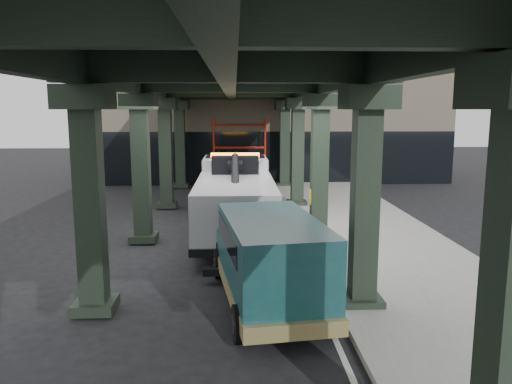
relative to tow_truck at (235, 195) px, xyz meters
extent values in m
plane|color=black|center=(0.26, -3.05, -1.44)|extent=(90.00, 90.00, 0.00)
cube|color=gray|center=(4.76, -1.05, -1.36)|extent=(5.00, 40.00, 0.15)
cube|color=silver|center=(1.96, -1.05, -1.43)|extent=(0.12, 38.00, 0.01)
cube|color=black|center=(2.86, -7.05, 1.06)|extent=(0.55, 0.55, 5.00)
cube|color=black|center=(2.86, -7.05, 3.31)|extent=(1.10, 1.10, 0.50)
cube|color=black|center=(2.86, -7.05, -1.26)|extent=(0.90, 0.90, 0.24)
cube|color=black|center=(2.86, -1.05, 1.06)|extent=(0.55, 0.55, 5.00)
cube|color=black|center=(2.86, -1.05, 3.31)|extent=(1.10, 1.10, 0.50)
cube|color=black|center=(2.86, -1.05, -1.26)|extent=(0.90, 0.90, 0.24)
cube|color=black|center=(2.86, 4.95, 1.06)|extent=(0.55, 0.55, 5.00)
cube|color=black|center=(2.86, 4.95, 3.31)|extent=(1.10, 1.10, 0.50)
cube|color=black|center=(2.86, 4.95, -1.26)|extent=(0.90, 0.90, 0.24)
cube|color=black|center=(2.86, 10.95, 1.06)|extent=(0.55, 0.55, 5.00)
cube|color=black|center=(2.86, 10.95, 3.31)|extent=(1.10, 1.10, 0.50)
cube|color=black|center=(2.86, 10.95, -1.26)|extent=(0.90, 0.90, 0.24)
cube|color=black|center=(-3.14, -7.05, 1.06)|extent=(0.55, 0.55, 5.00)
cube|color=black|center=(-3.14, -7.05, 3.31)|extent=(1.10, 1.10, 0.50)
cube|color=black|center=(-3.14, -7.05, -1.26)|extent=(0.90, 0.90, 0.24)
cube|color=black|center=(-3.14, -1.05, 1.06)|extent=(0.55, 0.55, 5.00)
cube|color=black|center=(-3.14, -1.05, 3.31)|extent=(1.10, 1.10, 0.50)
cube|color=black|center=(-3.14, -1.05, -1.26)|extent=(0.90, 0.90, 0.24)
cube|color=black|center=(-3.14, 4.95, 1.06)|extent=(0.55, 0.55, 5.00)
cube|color=black|center=(-3.14, 4.95, 3.31)|extent=(1.10, 1.10, 0.50)
cube|color=black|center=(-3.14, 4.95, -1.26)|extent=(0.90, 0.90, 0.24)
cube|color=black|center=(-3.14, 10.95, 1.06)|extent=(0.55, 0.55, 5.00)
cube|color=black|center=(-3.14, 10.95, 3.31)|extent=(1.10, 1.10, 0.50)
cube|color=black|center=(-3.14, 10.95, -1.26)|extent=(0.90, 0.90, 0.24)
cube|color=black|center=(2.86, -1.05, 4.11)|extent=(0.35, 32.00, 1.10)
cube|color=black|center=(-3.14, -1.05, 4.11)|extent=(0.35, 32.00, 1.10)
cube|color=black|center=(-0.14, -1.05, 4.11)|extent=(0.35, 32.00, 1.10)
cube|color=black|center=(-0.14, -1.05, 4.81)|extent=(7.40, 32.00, 0.30)
cube|color=#C6B793|center=(2.26, 16.95, 2.56)|extent=(22.00, 10.00, 8.00)
cylinder|color=red|center=(-1.24, 11.85, 0.56)|extent=(0.08, 0.08, 4.00)
cylinder|color=red|center=(-1.24, 11.05, 0.56)|extent=(0.08, 0.08, 4.00)
cylinder|color=red|center=(1.76, 11.85, 0.56)|extent=(0.08, 0.08, 4.00)
cylinder|color=red|center=(1.76, 11.05, 0.56)|extent=(0.08, 0.08, 4.00)
cylinder|color=red|center=(0.26, 11.85, -0.44)|extent=(3.00, 0.08, 0.08)
cylinder|color=red|center=(0.26, 11.85, 0.86)|extent=(3.00, 0.08, 0.08)
cylinder|color=red|center=(0.26, 11.85, 2.16)|extent=(3.00, 0.08, 0.08)
cube|color=black|center=(0.00, -0.55, -0.69)|extent=(1.07, 7.98, 0.27)
cube|color=silver|center=(0.00, 2.16, 0.21)|extent=(2.50, 2.55, 1.91)
cube|color=silver|center=(0.00, 3.28, -0.32)|extent=(2.50, 0.75, 0.96)
cube|color=black|center=(0.00, 2.42, 0.74)|extent=(2.34, 1.38, 0.90)
cube|color=silver|center=(0.00, -1.78, 0.00)|extent=(2.56, 5.32, 1.49)
cube|color=orange|center=(0.00, 1.95, 1.28)|extent=(1.91, 0.30, 0.17)
cube|color=black|center=(0.00, 0.35, 1.06)|extent=(1.70, 0.64, 0.64)
cylinder|color=black|center=(0.00, -1.56, 0.80)|extent=(0.26, 3.72, 1.43)
cube|color=black|center=(0.00, -4.49, -1.06)|extent=(0.32, 1.49, 0.19)
cube|color=black|center=(0.00, -5.23, -1.12)|extent=(1.70, 0.27, 0.19)
cylinder|color=black|center=(-1.17, 2.48, -0.85)|extent=(0.37, 1.17, 1.17)
cylinder|color=silver|center=(-1.17, 2.48, -0.85)|extent=(0.42, 0.64, 0.64)
cylinder|color=black|center=(1.17, 2.48, -0.85)|extent=(0.37, 1.17, 1.17)
cylinder|color=silver|center=(1.17, 2.48, -0.85)|extent=(0.42, 0.64, 0.64)
cylinder|color=black|center=(-1.17, -1.03, -0.85)|extent=(0.37, 1.17, 1.17)
cylinder|color=silver|center=(-1.17, -1.03, -0.85)|extent=(0.42, 0.64, 0.64)
cylinder|color=black|center=(1.17, -1.03, -0.85)|extent=(0.37, 1.17, 1.17)
cylinder|color=silver|center=(1.17, -1.03, -0.85)|extent=(0.42, 0.64, 0.64)
cylinder|color=black|center=(-1.17, -2.41, -0.85)|extent=(0.37, 1.17, 1.17)
cylinder|color=silver|center=(-1.17, -2.41, -0.85)|extent=(0.42, 0.64, 0.64)
cylinder|color=black|center=(1.17, -2.42, -0.85)|extent=(0.37, 1.17, 1.17)
cylinder|color=silver|center=(1.17, -2.42, -0.85)|extent=(0.42, 0.64, 0.64)
cube|color=#113C3D|center=(0.46, -4.64, -0.56)|extent=(2.01, 1.26, 0.83)
cube|color=#113C3D|center=(0.80, -7.15, -0.19)|extent=(2.47, 4.36, 1.79)
cube|color=olive|center=(0.75, -6.78, -0.93)|extent=(2.64, 5.37, 0.32)
cube|color=black|center=(0.51, -5.00, 0.17)|extent=(1.83, 0.63, 0.77)
cube|color=black|center=(0.76, -6.87, 0.27)|extent=(2.39, 3.55, 0.51)
cube|color=silver|center=(0.40, -4.15, -0.93)|extent=(1.84, 0.36, 0.28)
cylinder|color=black|center=(-0.44, -4.81, -1.05)|extent=(0.36, 0.80, 0.77)
cylinder|color=silver|center=(-0.44, -4.81, -1.05)|extent=(0.35, 0.46, 0.43)
cylinder|color=black|center=(1.38, -4.56, -1.05)|extent=(0.36, 0.80, 0.77)
cylinder|color=silver|center=(1.38, -4.56, -1.05)|extent=(0.35, 0.46, 0.43)
cylinder|color=black|center=(0.07, -8.64, -1.05)|extent=(0.36, 0.80, 0.77)
cylinder|color=silver|center=(0.07, -8.64, -1.05)|extent=(0.35, 0.46, 0.43)
cylinder|color=black|center=(1.90, -8.39, -1.05)|extent=(0.36, 0.80, 0.77)
cylinder|color=silver|center=(1.90, -8.39, -1.05)|extent=(0.35, 0.46, 0.43)
camera|label=1|loc=(0.00, -17.77, 3.06)|focal=35.00mm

